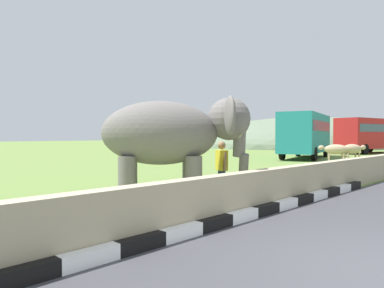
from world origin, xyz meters
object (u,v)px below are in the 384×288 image
bus_teal (306,132)px  bus_red (368,133)px  elephant (174,134)px  cow_mid (335,150)px  person_handler (222,167)px  cow_near (353,149)px

bus_teal → bus_red: bearing=-3.9°
elephant → bus_teal: size_ratio=0.45×
elephant → cow_mid: size_ratio=2.15×
bus_teal → bus_red: (11.93, -0.81, -0.00)m
person_handler → cow_near: person_handler is taller
elephant → bus_red: size_ratio=0.45×
cow_near → elephant: bearing=-173.6°
elephant → person_handler: elephant is taller
bus_red → cow_mid: 15.25m
elephant → bus_teal: bus_teal is taller
bus_teal → bus_red: same height
elephant → cow_near: (18.60, 2.09, -0.98)m
person_handler → bus_red: bearing=11.0°
elephant → bus_teal: bearing=17.4°
elephant → bus_red: bearing=9.7°
person_handler → cow_near: size_ratio=0.89×
elephant → bus_teal: 21.21m
bus_teal → elephant: bearing=-162.6°
cow_near → cow_mid: 1.51m
elephant → person_handler: bearing=-16.2°
bus_teal → cow_near: size_ratio=4.74×
person_handler → cow_mid: 16.05m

